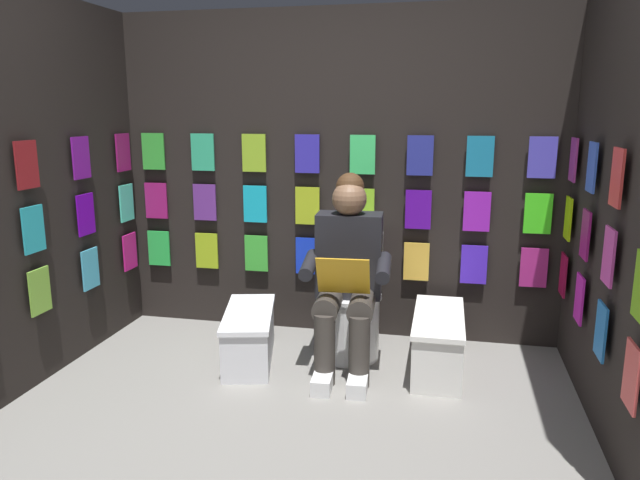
# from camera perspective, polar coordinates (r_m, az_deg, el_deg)

# --- Properties ---
(display_wall_back) EXTENTS (3.14, 0.14, 2.23)m
(display_wall_back) POSITION_cam_1_polar(r_m,az_deg,el_deg) (4.17, 1.60, 6.05)
(display_wall_back) COLOR black
(display_wall_back) RESTS_ON ground
(display_wall_left) EXTENTS (0.14, 1.85, 2.23)m
(display_wall_left) POSITION_cam_1_polar(r_m,az_deg,el_deg) (3.24, 26.54, 2.97)
(display_wall_left) COLOR black
(display_wall_left) RESTS_ON ground
(display_wall_right) EXTENTS (0.14, 1.85, 2.23)m
(display_wall_right) POSITION_cam_1_polar(r_m,az_deg,el_deg) (3.91, -24.64, 4.53)
(display_wall_right) COLOR black
(display_wall_right) RESTS_ON ground
(toilet) EXTENTS (0.42, 0.56, 0.77)m
(toilet) POSITION_cam_1_polar(r_m,az_deg,el_deg) (3.91, 2.94, -6.15)
(toilet) COLOR white
(toilet) RESTS_ON ground
(person_reading) EXTENTS (0.54, 0.70, 1.19)m
(person_reading) POSITION_cam_1_polar(r_m,az_deg,el_deg) (3.61, 2.60, -3.16)
(person_reading) COLOR black
(person_reading) RESTS_ON ground
(comic_longbox_near) EXTENTS (0.30, 0.78, 0.35)m
(comic_longbox_near) POSITION_cam_1_polar(r_m,az_deg,el_deg) (3.77, 11.14, -9.51)
(comic_longbox_near) COLOR white
(comic_longbox_near) RESTS_ON ground
(comic_longbox_far) EXTENTS (0.46, 0.77, 0.33)m
(comic_longbox_far) POSITION_cam_1_polar(r_m,az_deg,el_deg) (3.85, -6.75, -9.05)
(comic_longbox_far) COLOR silver
(comic_longbox_far) RESTS_ON ground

